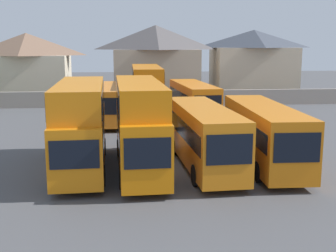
% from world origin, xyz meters
% --- Properties ---
extents(ground, '(140.00, 140.00, 0.00)m').
position_xyz_m(ground, '(0.00, 18.00, 0.00)').
color(ground, '#4C4C4F').
extents(depot_boundary_wall, '(56.00, 0.50, 1.80)m').
position_xyz_m(depot_boundary_wall, '(0.00, 25.76, 0.90)').
color(depot_boundary_wall, gray).
rests_on(depot_boundary_wall, ground).
extents(bus_1, '(2.94, 10.39, 4.97)m').
position_xyz_m(bus_1, '(-5.22, 0.29, 2.80)').
color(bus_1, orange).
rests_on(bus_1, ground).
extents(bus_2, '(2.77, 10.63, 5.05)m').
position_xyz_m(bus_2, '(-1.92, -0.15, 2.84)').
color(bus_2, orange).
rests_on(bus_2, ground).
extents(bus_3, '(3.00, 10.58, 3.55)m').
position_xyz_m(bus_3, '(1.78, -0.04, 2.02)').
color(bus_3, orange).
rests_on(bus_3, ground).
extents(bus_4, '(2.86, 11.02, 3.54)m').
position_xyz_m(bus_4, '(5.44, 0.29, 2.02)').
color(bus_4, orange).
rests_on(bus_4, ground).
extents(bus_5, '(2.91, 10.51, 3.35)m').
position_xyz_m(bus_5, '(-4.03, 15.59, 1.92)').
color(bus_5, orange).
rests_on(bus_5, ground).
extents(bus_6, '(2.69, 10.48, 5.07)m').
position_xyz_m(bus_6, '(-0.72, 15.80, 2.85)').
color(bus_6, orange).
rests_on(bus_6, ground).
extents(bus_7, '(3.35, 10.77, 3.51)m').
position_xyz_m(bus_7, '(3.58, 15.53, 2.00)').
color(bus_7, orange).
rests_on(bus_7, ground).
extents(house_terrace_left, '(10.57, 6.89, 8.43)m').
position_xyz_m(house_terrace_left, '(-14.86, 32.42, 4.31)').
color(house_terrace_left, beige).
rests_on(house_terrace_left, ground).
extents(house_terrace_centre, '(10.94, 8.13, 9.39)m').
position_xyz_m(house_terrace_centre, '(1.21, 31.45, 4.80)').
color(house_terrace_centre, tan).
rests_on(house_terrace_centre, ground).
extents(house_terrace_right, '(10.98, 7.35, 8.89)m').
position_xyz_m(house_terrace_right, '(14.22, 32.70, 4.53)').
color(house_terrace_right, '#C6B293').
rests_on(house_terrace_right, ground).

